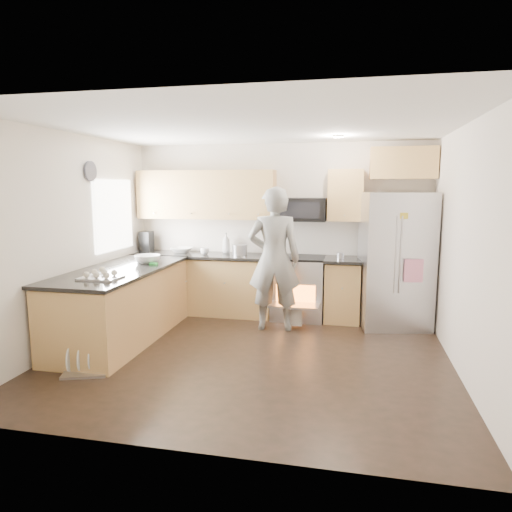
% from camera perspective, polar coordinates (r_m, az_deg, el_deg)
% --- Properties ---
extents(ground, '(4.50, 4.50, 0.00)m').
position_cam_1_polar(ground, '(5.44, -0.68, -12.37)').
color(ground, black).
rests_on(ground, ground).
extents(room_shell, '(4.54, 4.04, 2.62)m').
position_cam_1_polar(room_shell, '(5.11, -1.08, 5.56)').
color(room_shell, silver).
rests_on(room_shell, ground).
extents(back_cabinet_run, '(4.45, 0.64, 2.50)m').
position_cam_1_polar(back_cabinet_run, '(6.98, -2.25, 0.51)').
color(back_cabinet_run, tan).
rests_on(back_cabinet_run, ground).
extents(peninsula, '(0.96, 2.36, 1.03)m').
position_cam_1_polar(peninsula, '(6.12, -16.42, -5.76)').
color(peninsula, tan).
rests_on(peninsula, ground).
extents(stove_range, '(0.76, 0.97, 1.79)m').
position_cam_1_polar(stove_range, '(6.81, 5.33, -2.18)').
color(stove_range, '#B7B7BC').
rests_on(stove_range, ground).
extents(refrigerator, '(1.03, 0.86, 1.88)m').
position_cam_1_polar(refrigerator, '(6.61, 17.02, -0.55)').
color(refrigerator, '#B7B7BC').
rests_on(refrigerator, ground).
extents(person, '(0.77, 0.57, 1.96)m').
position_cam_1_polar(person, '(6.19, 2.29, -0.41)').
color(person, gray).
rests_on(person, ground).
extents(dish_rack, '(0.55, 0.49, 0.28)m').
position_cam_1_polar(dish_rack, '(5.28, -20.47, -12.71)').
color(dish_rack, '#B7B7BC').
rests_on(dish_rack, ground).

